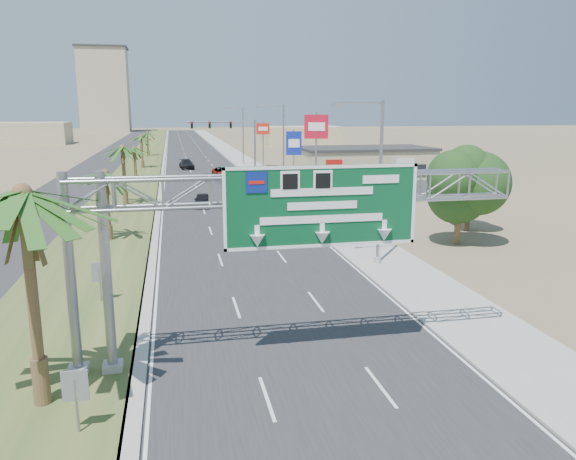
# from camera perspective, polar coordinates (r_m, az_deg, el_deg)

# --- Properties ---
(road) EXTENTS (12.00, 300.00, 0.02)m
(road) POSITION_cam_1_polar(r_m,az_deg,el_deg) (120.35, -9.44, 7.48)
(road) COLOR #28282B
(road) RESTS_ON ground
(sidewalk_right) EXTENTS (4.00, 300.00, 0.10)m
(sidewalk_right) POSITION_cam_1_polar(r_m,az_deg,el_deg) (120.98, -5.38, 7.63)
(sidewalk_right) COLOR #9E9B93
(sidewalk_right) RESTS_ON ground
(median_grass) EXTENTS (7.00, 300.00, 0.12)m
(median_grass) POSITION_cam_1_polar(r_m,az_deg,el_deg) (120.37, -14.24, 7.30)
(median_grass) COLOR #3C5023
(median_grass) RESTS_ON ground
(opposing_road) EXTENTS (8.00, 300.00, 0.02)m
(opposing_road) POSITION_cam_1_polar(r_m,az_deg,el_deg) (120.88, -17.57, 7.10)
(opposing_road) COLOR #28282B
(opposing_road) RESTS_ON ground
(sign_gantry) EXTENTS (16.75, 1.24, 7.50)m
(sign_gantry) POSITION_cam_1_polar(r_m,az_deg,el_deg) (20.44, -1.06, 2.60)
(sign_gantry) COLOR gray
(sign_gantry) RESTS_ON ground
(palm_near) EXTENTS (5.70, 5.70, 8.35)m
(palm_near) POSITION_cam_1_polar(r_m,az_deg,el_deg) (18.60, -25.38, 3.21)
(palm_near) COLOR brown
(palm_near) RESTS_ON ground
(palm_row_b) EXTENTS (3.99, 3.99, 5.95)m
(palm_row_b) POSITION_cam_1_polar(r_m,az_deg,el_deg) (42.40, -18.09, 5.39)
(palm_row_b) COLOR brown
(palm_row_b) RESTS_ON ground
(palm_row_c) EXTENTS (3.99, 3.99, 6.75)m
(palm_row_c) POSITION_cam_1_polar(r_m,az_deg,el_deg) (58.20, -16.46, 7.92)
(palm_row_c) COLOR brown
(palm_row_c) RESTS_ON ground
(palm_row_d) EXTENTS (3.99, 3.99, 5.45)m
(palm_row_d) POSITION_cam_1_polar(r_m,az_deg,el_deg) (76.20, -15.35, 7.93)
(palm_row_d) COLOR brown
(palm_row_d) RESTS_ON ground
(palm_row_e) EXTENTS (3.99, 3.99, 6.15)m
(palm_row_e) POSITION_cam_1_polar(r_m,az_deg,el_deg) (95.10, -14.69, 9.12)
(palm_row_e) COLOR brown
(palm_row_e) RESTS_ON ground
(palm_row_f) EXTENTS (3.99, 3.99, 5.75)m
(palm_row_f) POSITION_cam_1_polar(r_m,az_deg,el_deg) (120.07, -14.11, 9.52)
(palm_row_f) COLOR brown
(palm_row_f) RESTS_ON ground
(streetlight_near) EXTENTS (3.27, 0.44, 10.00)m
(streetlight_near) POSITION_cam_1_polar(r_m,az_deg,el_deg) (34.42, 9.00, 4.06)
(streetlight_near) COLOR gray
(streetlight_near) RESTS_ON ground
(streetlight_mid) EXTENTS (3.27, 0.44, 10.00)m
(streetlight_mid) POSITION_cam_1_polar(r_m,az_deg,el_deg) (63.23, -0.63, 7.83)
(streetlight_mid) COLOR gray
(streetlight_mid) RESTS_ON ground
(streetlight_far) EXTENTS (3.27, 0.44, 10.00)m
(streetlight_far) POSITION_cam_1_polar(r_m,az_deg,el_deg) (98.74, -4.69, 9.34)
(streetlight_far) COLOR gray
(streetlight_far) RESTS_ON ground
(signal_mast) EXTENTS (10.28, 0.71, 8.00)m
(signal_mast) POSITION_cam_1_polar(r_m,az_deg,el_deg) (82.59, -4.79, 8.91)
(signal_mast) COLOR gray
(signal_mast) RESTS_ON ground
(store_building) EXTENTS (18.00, 10.00, 4.00)m
(store_building) POSITION_cam_1_polar(r_m,az_deg,el_deg) (80.81, 7.79, 6.74)
(store_building) COLOR tan
(store_building) RESTS_ON ground
(oak_near) EXTENTS (4.50, 4.50, 6.80)m
(oak_near) POSITION_cam_1_polar(r_m,az_deg,el_deg) (41.26, 17.12, 4.76)
(oak_near) COLOR brown
(oak_near) RESTS_ON ground
(oak_far) EXTENTS (3.50, 3.50, 5.60)m
(oak_far) POSITION_cam_1_polar(r_m,az_deg,el_deg) (46.27, 17.97, 4.56)
(oak_far) COLOR brown
(oak_far) RESTS_ON ground
(median_signback_a) EXTENTS (0.75, 0.08, 2.08)m
(median_signback_a) POSITION_cam_1_polar(r_m,az_deg,el_deg) (18.04, -20.78, -15.00)
(median_signback_a) COLOR gray
(median_signback_a) RESTS_ON ground
(median_signback_b) EXTENTS (0.75, 0.08, 2.08)m
(median_signback_b) POSITION_cam_1_polar(r_m,az_deg,el_deg) (29.25, -18.58, -4.37)
(median_signback_b) COLOR gray
(median_signback_b) RESTS_ON ground
(tower_distant) EXTENTS (20.00, 16.00, 35.00)m
(tower_distant) POSITION_cam_1_polar(r_m,az_deg,el_deg) (261.43, -18.14, 13.32)
(tower_distant) COLOR tan
(tower_distant) RESTS_ON ground
(building_distant_left) EXTENTS (24.00, 14.00, 6.00)m
(building_distant_left) POSITION_cam_1_polar(r_m,az_deg,el_deg) (174.71, -25.29, 8.88)
(building_distant_left) COLOR tan
(building_distant_left) RESTS_ON ground
(building_distant_right) EXTENTS (20.00, 12.00, 5.00)m
(building_distant_right) POSITION_cam_1_polar(r_m,az_deg,el_deg) (154.02, 1.41, 9.55)
(building_distant_right) COLOR tan
(building_distant_right) RESTS_ON ground
(car_left_lane) EXTENTS (2.00, 4.07, 1.34)m
(car_left_lane) POSITION_cam_1_polar(r_m,az_deg,el_deg) (56.11, -8.70, 3.00)
(car_left_lane) COLOR black
(car_left_lane) RESTS_ON ground
(car_mid_lane) EXTENTS (1.78, 4.83, 1.58)m
(car_mid_lane) POSITION_cam_1_polar(r_m,az_deg,el_deg) (57.54, -5.29, 3.44)
(car_mid_lane) COLOR maroon
(car_mid_lane) RESTS_ON ground
(car_right_lane) EXTENTS (2.42, 5.10, 1.41)m
(car_right_lane) POSITION_cam_1_polar(r_m,az_deg,el_deg) (80.22, -6.79, 5.80)
(car_right_lane) COLOR gray
(car_right_lane) RESTS_ON ground
(car_far) EXTENTS (2.55, 5.22, 1.46)m
(car_far) POSITION_cam_1_polar(r_m,az_deg,el_deg) (93.09, -10.26, 6.57)
(car_far) COLOR black
(car_far) RESTS_ON ground
(pole_sign_red_near) EXTENTS (2.36, 1.08, 9.15)m
(pole_sign_red_near) POSITION_cam_1_polar(r_m,az_deg,el_deg) (57.64, 2.88, 9.90)
(pole_sign_red_near) COLOR gray
(pole_sign_red_near) RESTS_ON ground
(pole_sign_blue) EXTENTS (2.02, 0.68, 6.95)m
(pole_sign_blue) POSITION_cam_1_polar(r_m,az_deg,el_deg) (72.35, 0.59, 8.63)
(pole_sign_blue) COLOR gray
(pole_sign_blue) RESTS_ON ground
(pole_sign_red_far) EXTENTS (2.19, 0.95, 7.45)m
(pole_sign_red_far) POSITION_cam_1_polar(r_m,az_deg,el_deg) (94.28, -2.56, 9.93)
(pole_sign_red_far) COLOR gray
(pole_sign_red_far) RESTS_ON ground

